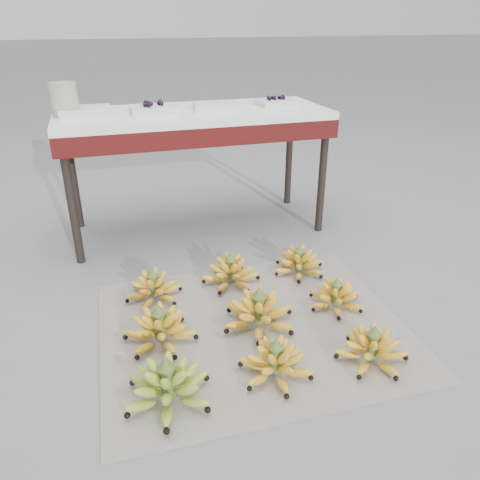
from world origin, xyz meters
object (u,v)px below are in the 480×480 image
object	(u,v)px
newspaper_mat	(253,327)
tray_right	(216,106)
bunch_front_left	(168,386)
tray_far_right	(276,102)
bunch_front_center	(275,363)
bunch_back_center	(231,273)
bunch_mid_center	(259,313)
vendor_table	(194,125)
bunch_front_right	(372,349)
bunch_mid_right	(336,297)
tray_far_left	(85,111)
glass_jar	(64,100)
bunch_back_left	(154,288)
bunch_back_right	(299,263)
tray_left	(154,109)
bunch_mid_left	(160,329)

from	to	relation	value
newspaper_mat	tray_right	xyz separation A→B (m)	(0.13, 1.05, 0.73)
bunch_front_left	tray_far_right	xyz separation A→B (m)	(0.91, 1.40, 0.67)
bunch_front_center	bunch_back_center	size ratio (longest dim) A/B	0.96
tray_right	bunch_mid_center	bearing A→B (deg)	-95.69
bunch_mid_center	vendor_table	size ratio (longest dim) A/B	0.23
bunch_front_right	tray_right	world-z (taller)	tray_right
bunch_mid_center	bunch_mid_right	world-z (taller)	bunch_mid_center
vendor_table	tray_far_right	xyz separation A→B (m)	(0.50, 0.01, 0.10)
bunch_front_left	tray_far_left	distance (m)	1.57
bunch_back_center	tray_far_right	size ratio (longest dim) A/B	1.55
vendor_table	glass_jar	xyz separation A→B (m)	(-0.67, 0.01, 0.17)
bunch_back_left	bunch_back_right	size ratio (longest dim) A/B	1.02
bunch_back_center	tray_left	size ratio (longest dim) A/B	1.44
tray_far_right	bunch_mid_right	bearing A→B (deg)	-95.48
bunch_front_left	bunch_front_center	size ratio (longest dim) A/B	1.01
newspaper_mat	tray_right	size ratio (longest dim) A/B	4.70
vendor_table	tray_far_left	world-z (taller)	tray_far_left
bunch_front_right	bunch_back_center	size ratio (longest dim) A/B	0.97
bunch_mid_left	bunch_back_right	distance (m)	0.83
bunch_mid_right	tray_far_right	distance (m)	1.26
bunch_back_left	tray_right	xyz separation A→B (m)	(0.50, 0.70, 0.68)
tray_far_right	tray_left	bearing A→B (deg)	-177.15
bunch_mid_left	bunch_back_left	size ratio (longest dim) A/B	1.09
bunch_back_center	bunch_front_right	bearing A→B (deg)	-88.84
newspaper_mat	tray_far_right	xyz separation A→B (m)	(0.50, 1.09, 0.73)
bunch_front_left	bunch_mid_left	size ratio (longest dim) A/B	0.98
bunch_back_left	bunch_back_right	distance (m)	0.74
newspaper_mat	tray_right	bearing A→B (deg)	82.88
newspaper_mat	bunch_front_center	bearing A→B (deg)	-93.40
vendor_table	tray_far_right	bearing A→B (deg)	0.83
bunch_back_center	glass_jar	world-z (taller)	glass_jar
bunch_mid_right	bunch_mid_center	bearing A→B (deg)	-164.44
bunch_back_right	bunch_front_left	bearing A→B (deg)	-122.14
tray_far_left	tray_right	bearing A→B (deg)	-4.31
newspaper_mat	bunch_back_right	size ratio (longest dim) A/B	3.88
bunch_front_center	tray_left	size ratio (longest dim) A/B	1.37
vendor_table	bunch_mid_center	bearing A→B (deg)	-89.01
bunch_front_right	bunch_back_left	xyz separation A→B (m)	(-0.72, 0.68, -0.00)
newspaper_mat	bunch_front_center	size ratio (longest dim) A/B	3.61
bunch_mid_center	bunch_mid_right	bearing A→B (deg)	-0.40
bunch_mid_center	glass_jar	world-z (taller)	glass_jar
newspaper_mat	vendor_table	bearing A→B (deg)	89.58
bunch_mid_left	vendor_table	bearing A→B (deg)	54.45
bunch_front_right	bunch_back_center	bearing A→B (deg)	140.00
vendor_table	tray_right	distance (m)	0.16
bunch_front_left	tray_right	bearing A→B (deg)	58.95
bunch_mid_right	tray_far_right	size ratio (longest dim) A/B	1.21
newspaper_mat	bunch_mid_left	bearing A→B (deg)	177.44
bunch_back_left	bunch_back_center	world-z (taller)	bunch_back_center
newspaper_mat	bunch_back_right	distance (m)	0.53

